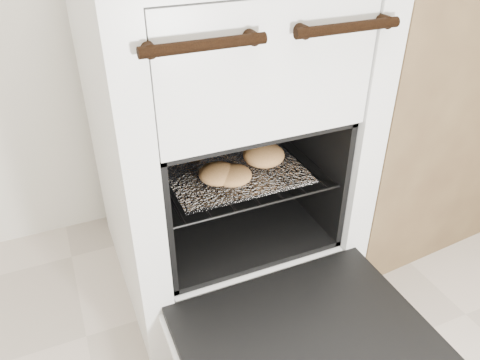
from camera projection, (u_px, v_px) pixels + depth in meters
The scene contains 6 objects.
stove at pixel (218, 137), 1.26m from camera, with size 0.61×0.67×0.93m.
oven_door at pixel (307, 343), 1.00m from camera, with size 0.54×0.42×0.04m.
oven_rack at pixel (228, 165), 1.24m from camera, with size 0.44×0.42×0.01m.
foil_sheet at pixel (231, 167), 1.22m from camera, with size 0.34×0.30×0.01m, color white.
baked_rolls at pixel (227, 160), 1.19m from camera, with size 0.29×0.29×0.05m.
counter at pixel (419, 102), 1.57m from camera, with size 0.82×0.55×0.82m, color brown.
Camera 1 is at (-0.28, 0.11, 1.03)m, focal length 35.00 mm.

